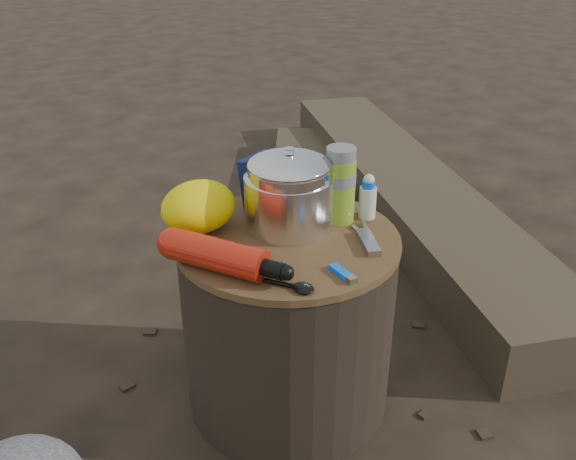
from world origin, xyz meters
TOP-DOWN VIEW (x-y plane):
  - ground at (0.00, 0.00)m, footprint 60.00×60.00m
  - stump at (0.00, 0.00)m, footprint 0.50×0.50m
  - log_main at (0.99, 0.58)m, footprint 1.12×2.10m
  - log_small at (0.69, 0.89)m, footprint 0.98×1.22m
  - foil_windscreen at (0.03, 0.04)m, footprint 0.20×0.20m
  - camping_pot at (0.03, 0.04)m, footprint 0.18×0.18m
  - fuel_bottle at (-0.20, -0.03)m, footprint 0.20×0.28m
  - thermos at (0.15, 0.00)m, footprint 0.07×0.07m
  - travel_mug at (0.10, 0.18)m, footprint 0.07×0.07m
  - stuff_sack at (-0.15, 0.14)m, footprint 0.17×0.14m
  - food_pouch at (0.03, 0.16)m, footprint 0.11×0.06m
  - lighter at (-0.00, -0.19)m, footprint 0.02×0.07m
  - multitool at (0.12, -0.13)m, footprint 0.07×0.11m
  - pot_grabber at (0.14, -0.11)m, footprint 0.08×0.13m
  - spork at (-0.14, -0.14)m, footprint 0.11×0.14m
  - squeeze_bottle at (0.21, -0.02)m, footprint 0.04×0.04m

SIDE VIEW (x-z plane):
  - ground at x=0.00m, z-range 0.00..0.00m
  - log_small at x=0.69m, z-range 0.00..0.11m
  - log_main at x=0.99m, z-range 0.00..0.18m
  - stump at x=0.00m, z-range 0.00..0.46m
  - spork at x=-0.14m, z-range 0.46..0.47m
  - pot_grabber at x=0.14m, z-range 0.46..0.47m
  - lighter at x=0.00m, z-range 0.46..0.48m
  - multitool at x=0.12m, z-range 0.46..0.48m
  - fuel_bottle at x=-0.20m, z-range 0.46..0.53m
  - squeeze_bottle at x=0.21m, z-range 0.46..0.56m
  - travel_mug at x=0.10m, z-range 0.46..0.57m
  - stuff_sack at x=-0.15m, z-range 0.46..0.58m
  - foil_windscreen at x=0.03m, z-range 0.46..0.59m
  - food_pouch at x=0.03m, z-range 0.46..0.60m
  - thermos at x=0.15m, z-range 0.46..0.64m
  - camping_pot at x=0.03m, z-range 0.46..0.65m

